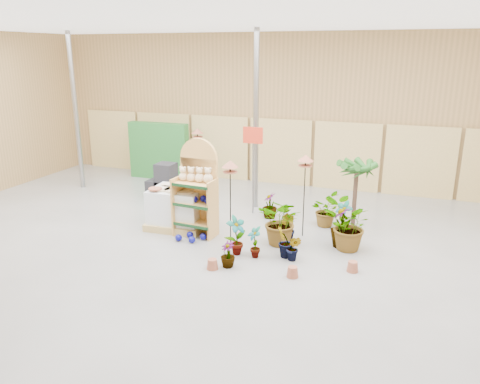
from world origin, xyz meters
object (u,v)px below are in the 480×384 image
Objects in this scene: display_shelf at (198,191)px; pallet_stack at (178,208)px; potted_plant_2 at (282,221)px; bird_table_front at (230,167)px.

pallet_stack is at bearing 168.31° from display_shelf.
display_shelf reaches higher than potted_plant_2.
display_shelf is at bearing 179.42° from potted_plant_2.
pallet_stack is at bearing 175.74° from potted_plant_2.
potted_plant_2 is (1.94, -0.02, -0.46)m from display_shelf.
pallet_stack is 1.30× the size of potted_plant_2.
pallet_stack is (-0.60, 0.17, -0.51)m from display_shelf.
potted_plant_2 is at bearing 17.49° from bird_table_front.
display_shelf is at bearing 159.16° from bird_table_front.
potted_plant_2 reaches higher than pallet_stack.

